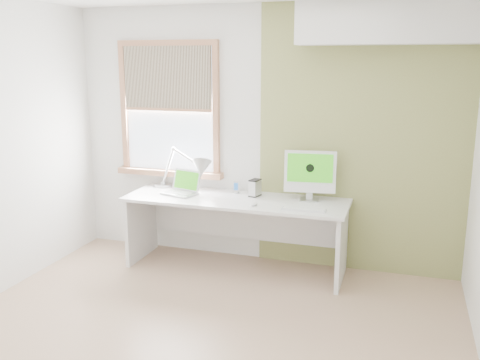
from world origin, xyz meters
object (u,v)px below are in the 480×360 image
at_px(desk, 238,216).
at_px(external_drive, 255,188).
at_px(desk_lamp, 194,170).
at_px(imac, 310,173).
at_px(laptop, 183,188).

relative_size(desk, external_drive, 12.92).
height_order(desk_lamp, external_drive, desk_lamp).
bearing_deg(imac, desk_lamp, -177.51).
xyz_separation_m(desk, desk_lamp, (-0.49, 0.05, 0.43)).
bearing_deg(laptop, desk_lamp, 40.41).
xyz_separation_m(laptop, external_drive, (0.73, 0.12, 0.03)).
xyz_separation_m(laptop, imac, (1.28, 0.13, 0.21)).
relative_size(external_drive, imac, 0.34).
height_order(desk_lamp, laptop, desk_lamp).
bearing_deg(desk_lamp, external_drive, 3.41).
relative_size(desk, desk_lamp, 2.93).
bearing_deg(external_drive, laptop, -170.82).
height_order(desk_lamp, imac, imac).
distance_m(desk_lamp, external_drive, 0.66).
height_order(desk, desk_lamp, desk_lamp).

